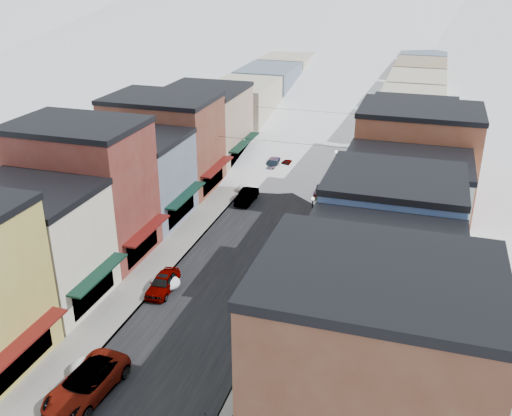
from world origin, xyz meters
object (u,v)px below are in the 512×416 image
Objects in this scene: car_white_suv at (86,384)px; car_silver_sedan at (163,283)px; streetlamp_near at (312,211)px; car_dark_hatch at (247,196)px; trash_can at (298,286)px; car_green_sedan at (266,275)px.

car_white_suv is 12.57m from car_silver_sedan.
streetlamp_near reaches higher than car_silver_sedan.
car_dark_hatch is 19.60m from trash_can.
car_dark_hatch is at bearing 120.49° from trash_can.
car_silver_sedan is 19.77m from car_dark_hatch.
streetlamp_near is at bearing -97.18° from car_green_sedan.
car_silver_sedan is at bearing -90.92° from car_dark_hatch.
car_dark_hatch is 17.55m from car_green_sedan.
car_dark_hatch is 1.12× the size of streetlamp_near.
trash_can is at bearing 167.25° from car_green_sedan.
trash_can is 0.27× the size of streetlamp_near.
car_white_suv reaches higher than trash_can.
streetlamp_near is at bearing -32.87° from car_dark_hatch.
car_white_suv is at bearing -122.81° from trash_can.
car_white_suv is 32.31m from car_dark_hatch.
car_silver_sedan is 8.62m from car_green_sedan.
car_white_suv is at bearing -108.25° from streetlamp_near.
car_silver_sedan reaches higher than trash_can.
car_green_sedan is at bearing 71.48° from car_white_suv.
car_green_sedan is (7.80, 3.66, 0.05)m from car_silver_sedan.
car_silver_sedan is 16.88m from streetlamp_near.
trash_can is 11.20m from streetlamp_near.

